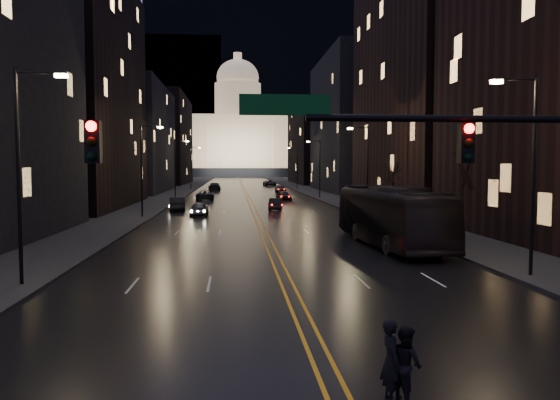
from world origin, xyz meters
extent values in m
plane|color=black|center=(0.00, 0.00, 0.00)|extent=(900.00, 900.00, 0.00)
cube|color=black|center=(0.00, 130.00, 0.01)|extent=(20.00, 320.00, 0.02)
cube|color=black|center=(-14.00, 130.00, 0.08)|extent=(8.00, 320.00, 0.16)
cube|color=black|center=(14.00, 130.00, 0.08)|extent=(8.00, 320.00, 0.16)
cube|color=orange|center=(0.00, 130.00, 0.03)|extent=(0.62, 320.00, 0.01)
cube|color=black|center=(-21.00, 54.00, 14.00)|extent=(12.00, 30.00, 28.00)
cube|color=black|center=(-21.00, 92.00, 10.00)|extent=(12.00, 34.00, 20.00)
cube|color=black|center=(-21.00, 140.00, 12.00)|extent=(12.00, 40.00, 24.00)
cube|color=black|center=(21.00, 50.00, 19.00)|extent=(12.00, 30.00, 38.00)
cube|color=black|center=(21.00, 92.00, 13.00)|extent=(12.00, 34.00, 26.00)
cube|color=black|center=(21.00, 140.00, 11.00)|extent=(12.00, 40.00, 22.00)
cube|color=black|center=(40.00, 380.00, 65.00)|extent=(520.00, 60.00, 130.00)
cube|color=black|center=(0.00, 250.00, 2.00)|extent=(90.00, 50.00, 4.00)
cube|color=#FFD593|center=(0.00, 250.00, 16.00)|extent=(80.00, 36.00, 24.00)
cylinder|color=beige|center=(0.00, 250.00, 36.00)|extent=(22.00, 22.00, 16.00)
ellipsoid|color=beige|center=(0.00, 250.00, 47.00)|extent=(20.00, 20.00, 17.00)
cylinder|color=#FFD593|center=(0.00, 250.00, 55.50)|extent=(4.00, 4.00, 6.00)
cylinder|color=black|center=(5.50, 0.00, 6.20)|extent=(12.00, 0.18, 0.18)
cube|color=black|center=(-5.50, 0.00, 5.60)|extent=(0.35, 0.30, 1.00)
cube|color=black|center=(3.50, 0.00, 5.60)|extent=(0.35, 0.30, 1.00)
sphere|color=#FF0705|center=(-5.50, -0.18, 5.95)|extent=(0.24, 0.24, 0.24)
sphere|color=#FF0705|center=(3.50, -0.18, 5.95)|extent=(0.24, 0.24, 0.24)
cube|color=#053F14|center=(-1.00, 0.00, 6.50)|extent=(2.20, 0.06, 0.50)
cylinder|color=black|center=(11.00, 10.00, 4.50)|extent=(0.16, 0.16, 9.00)
cylinder|color=black|center=(10.10, 10.00, 8.80)|extent=(1.80, 0.10, 0.10)
cube|color=#FFE299|center=(9.20, 10.00, 8.70)|extent=(0.50, 0.25, 0.15)
cylinder|color=black|center=(-11.00, 10.00, 4.50)|extent=(0.16, 0.16, 9.00)
cylinder|color=black|center=(-10.10, 10.00, 8.80)|extent=(1.80, 0.10, 0.10)
cube|color=#FFE299|center=(-9.20, 10.00, 8.70)|extent=(0.50, 0.25, 0.15)
cylinder|color=black|center=(11.00, 40.00, 4.50)|extent=(0.16, 0.16, 9.00)
cylinder|color=black|center=(10.10, 40.00, 8.80)|extent=(1.80, 0.10, 0.10)
cube|color=#FFE299|center=(9.20, 40.00, 8.70)|extent=(0.50, 0.25, 0.15)
cylinder|color=black|center=(-11.00, 40.00, 4.50)|extent=(0.16, 0.16, 9.00)
cylinder|color=black|center=(-10.10, 40.00, 8.80)|extent=(1.80, 0.10, 0.10)
cube|color=#FFE299|center=(-9.20, 40.00, 8.70)|extent=(0.50, 0.25, 0.15)
cylinder|color=black|center=(11.00, 70.00, 4.50)|extent=(0.16, 0.16, 9.00)
cylinder|color=black|center=(10.10, 70.00, 8.80)|extent=(1.80, 0.10, 0.10)
cube|color=#FFE299|center=(9.20, 70.00, 8.70)|extent=(0.50, 0.25, 0.15)
cylinder|color=black|center=(-11.00, 70.00, 4.50)|extent=(0.16, 0.16, 9.00)
cylinder|color=black|center=(-10.10, 70.00, 8.80)|extent=(1.80, 0.10, 0.10)
cube|color=#FFE299|center=(-9.20, 70.00, 8.70)|extent=(0.50, 0.25, 0.15)
cylinder|color=black|center=(11.00, 100.00, 4.50)|extent=(0.16, 0.16, 9.00)
cylinder|color=black|center=(10.10, 100.00, 8.80)|extent=(1.80, 0.10, 0.10)
cube|color=#FFE299|center=(9.20, 100.00, 8.70)|extent=(0.50, 0.25, 0.15)
cylinder|color=black|center=(-11.00, 100.00, 4.50)|extent=(0.16, 0.16, 9.00)
cylinder|color=black|center=(-10.10, 100.00, 8.80)|extent=(1.80, 0.10, 0.10)
cube|color=#FFE299|center=(-9.20, 100.00, 8.70)|extent=(0.50, 0.25, 0.15)
cylinder|color=black|center=(13.00, 22.00, 1.75)|extent=(0.24, 0.24, 3.50)
cylinder|color=black|center=(13.00, 38.00, 1.75)|extent=(0.24, 0.24, 3.50)
imported|color=black|center=(7.59, 20.29, 1.88)|extent=(3.97, 13.70, 3.77)
imported|color=black|center=(-5.67, 41.39, 0.71)|extent=(1.77, 4.18, 1.41)
imported|color=black|center=(-8.50, 48.21, 0.79)|extent=(2.15, 4.93, 1.57)
imported|color=black|center=(-6.39, 66.82, 0.75)|extent=(2.54, 5.42, 1.50)
imported|color=black|center=(-6.07, 96.65, 0.83)|extent=(2.76, 5.85, 1.65)
imported|color=black|center=(2.50, 48.49, 0.67)|extent=(1.93, 4.22, 1.34)
imported|color=black|center=(4.90, 64.31, 0.73)|extent=(2.13, 4.44, 1.46)
imported|color=black|center=(6.41, 87.43, 0.70)|extent=(2.07, 4.89, 1.41)
imported|color=black|center=(6.58, 120.17, 0.79)|extent=(3.20, 5.91, 1.57)
imported|color=black|center=(1.08, -2.00, 0.90)|extent=(0.47, 0.68, 1.80)
imported|color=black|center=(1.40, -2.00, 0.83)|extent=(0.69, 0.91, 1.65)
camera|label=1|loc=(-2.24, -13.11, 5.05)|focal=35.00mm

